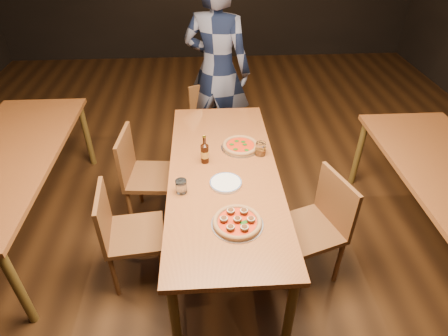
{
  "coord_description": "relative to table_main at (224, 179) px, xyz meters",
  "views": [
    {
      "loc": [
        -0.13,
        -2.19,
        2.4
      ],
      "look_at": [
        0.0,
        -0.05,
        0.82
      ],
      "focal_mm": 30.0,
      "sensor_mm": 36.0,
      "label": 1
    }
  ],
  "objects": [
    {
      "name": "chair_main_e",
      "position": [
        0.59,
        -0.33,
        -0.23
      ],
      "size": [
        0.53,
        0.53,
        0.9
      ],
      "primitive_type": null,
      "rotation": [
        0.0,
        0.0,
        -1.25
      ],
      "color": "brown",
      "rests_on": "ground"
    },
    {
      "name": "beer_bottle",
      "position": [
        -0.13,
        0.13,
        0.15
      ],
      "size": [
        0.06,
        0.06,
        0.22
      ],
      "rotation": [
        0.0,
        0.0,
        0.23
      ],
      "color": "black",
      "rests_on": "table_main"
    },
    {
      "name": "pizza_margherita",
      "position": [
        0.15,
        0.31,
        0.09
      ],
      "size": [
        0.31,
        0.31,
        0.04
      ],
      "rotation": [
        0.0,
        0.0,
        -0.07
      ],
      "color": "#B7B7BF",
      "rests_on": "table_main"
    },
    {
      "name": "table_main",
      "position": [
        0.0,
        0.0,
        0.0
      ],
      "size": [
        0.8,
        2.0,
        0.75
      ],
      "color": "maroon",
      "rests_on": "ground"
    },
    {
      "name": "chair_main_nw",
      "position": [
        -0.65,
        -0.28,
        -0.25
      ],
      "size": [
        0.44,
        0.44,
        0.86
      ],
      "primitive_type": null,
      "rotation": [
        0.0,
        0.0,
        1.67
      ],
      "color": "brown",
      "rests_on": "ground"
    },
    {
      "name": "chair_end",
      "position": [
        -0.03,
        1.28,
        -0.26
      ],
      "size": [
        0.52,
        0.52,
        0.85
      ],
      "primitive_type": null,
      "rotation": [
        0.0,
        0.0,
        0.4
      ],
      "color": "brown",
      "rests_on": "ground"
    },
    {
      "name": "amber_glass",
      "position": [
        0.3,
        0.21,
        0.12
      ],
      "size": [
        0.08,
        0.08,
        0.1
      ],
      "primitive_type": "cylinder",
      "color": "#904910",
      "rests_on": "table_main"
    },
    {
      "name": "ground",
      "position": [
        0.0,
        0.0,
        -0.68
      ],
      "size": [
        9.0,
        9.0,
        0.0
      ],
      "primitive_type": "plane",
      "color": "black"
    },
    {
      "name": "diner",
      "position": [
        0.02,
        1.44,
        0.27
      ],
      "size": [
        0.81,
        0.67,
        1.89
      ],
      "primitive_type": "imported",
      "rotation": [
        0.0,
        0.0,
        2.78
      ],
      "color": "black",
      "rests_on": "ground"
    },
    {
      "name": "pizza_meatball",
      "position": [
        0.05,
        -0.55,
        0.09
      ],
      "size": [
        0.32,
        0.32,
        0.06
      ],
      "rotation": [
        0.0,
        0.0,
        -0.34
      ],
      "color": "#B7B7BF",
      "rests_on": "table_main"
    },
    {
      "name": "chair_main_sw",
      "position": [
        -0.59,
        0.37,
        -0.23
      ],
      "size": [
        0.46,
        0.46,
        0.9
      ],
      "primitive_type": null,
      "rotation": [
        0.0,
        0.0,
        1.49
      ],
      "color": "brown",
      "rests_on": "ground"
    },
    {
      "name": "table_left",
      "position": [
        -1.7,
        0.3,
        0.0
      ],
      "size": [
        0.8,
        2.0,
        0.75
      ],
      "color": "maroon",
      "rests_on": "ground"
    },
    {
      "name": "plate_stack",
      "position": [
        0.01,
        -0.15,
        0.08
      ],
      "size": [
        0.23,
        0.23,
        0.02
      ],
      "primitive_type": "cylinder",
      "color": "white",
      "rests_on": "table_main"
    },
    {
      "name": "room_shell",
      "position": [
        0.0,
        0.0,
        1.18
      ],
      "size": [
        9.0,
        9.0,
        9.0
      ],
      "color": "black",
      "rests_on": "ground"
    },
    {
      "name": "water_glass",
      "position": [
        -0.3,
        -0.21,
        0.12
      ],
      "size": [
        0.08,
        0.08,
        0.1
      ],
      "primitive_type": "cylinder",
      "color": "white",
      "rests_on": "table_main"
    }
  ]
}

